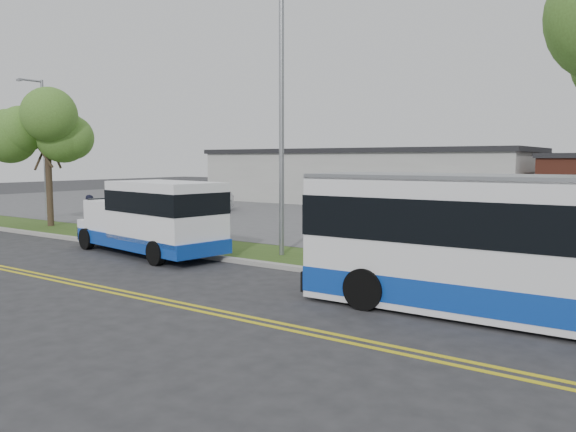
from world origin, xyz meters
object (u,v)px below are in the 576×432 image
Objects in this scene: streetlight_far at (43,143)px; parked_car_a at (215,202)px; tree_west at (47,128)px; pedestrian at (91,216)px; streetlight_near at (280,110)px; shuttle_bus at (155,216)px; parked_car_b at (163,201)px; transit_bus at (562,250)px.

parked_car_a is at bearing 54.28° from streetlight_far.
tree_west is 0.86× the size of streetlight_far.
streetlight_near is at bearing -173.47° from pedestrian.
shuttle_bus is at bearing -13.90° from tree_west.
pedestrian is at bearing -26.83° from parked_car_b.
shuttle_bus is 13.75m from transit_bus.
streetlight_far is at bearing 170.77° from shuttle_bus.
parked_car_a is at bearing 146.76° from transit_bus.
parked_car_a is at bearing 133.39° from shuttle_bus.
tree_west is at bearing 178.20° from streetlight_near.
streetlight_far reaches higher than shuttle_bus.
tree_west is 0.60× the size of transit_bus.
streetlight_far reaches higher than parked_car_a.
parked_car_a is 3.87m from parked_car_b.
transit_bus is at bearing -8.53° from tree_west.
pedestrian is at bearing 175.29° from shuttle_bus.
streetlight_near reaches higher than streetlight_far.
pedestrian is at bearing -14.10° from tree_west.
pedestrian is (5.18, -1.30, -4.09)m from tree_west.
transit_bus is 2.66× the size of parked_car_b.
parked_car_a is at bearing -72.86° from pedestrian.
streetlight_far reaches higher than pedestrian.
transit_bus is 19.64m from pedestrian.
parked_car_b is (2.20, 7.20, -3.75)m from streetlight_far.
transit_bus is (24.66, -3.70, -3.52)m from tree_west.
parked_car_a is at bearing 140.08° from streetlight_near.
streetlight_near is 1.29× the size of shuttle_bus.
parked_car_b is at bearing 152.32° from transit_bus.
streetlight_far is at bearing -152.68° from parked_car_a.
parked_car_b is at bearing 72.97° from streetlight_far.
tree_west is at bearing -127.42° from parked_car_a.
shuttle_bus is 5.95m from pedestrian.
streetlight_near is 17.61m from parked_car_a.
streetlight_near reaches higher than parked_car_a.
tree_west is at bearing -28.98° from streetlight_far.
streetlight_near is 20.00m from parked_car_b.
shuttle_bus reaches higher than pedestrian.
shuttle_bus is (-4.06, -2.24, -3.77)m from streetlight_near.
transit_bus is 6.16× the size of pedestrian.
streetlight_far is 1.08× the size of shuttle_bus.
parked_car_a is (-9.01, 13.17, -0.66)m from shuttle_bus.
tree_west is 1.63× the size of parked_car_a.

